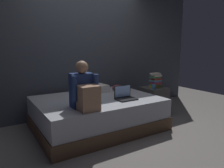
# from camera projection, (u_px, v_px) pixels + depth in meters

# --- Properties ---
(ground_plane) EXTENTS (8.00, 8.00, 0.00)m
(ground_plane) POSITION_uv_depth(u_px,v_px,m) (117.00, 130.00, 3.47)
(ground_plane) COLOR gray
(wall_back) EXTENTS (5.60, 0.10, 2.70)m
(wall_back) POSITION_uv_depth(u_px,v_px,m) (84.00, 47.00, 4.24)
(wall_back) COLOR #424751
(wall_back) RESTS_ON ground_plane
(bed) EXTENTS (2.00, 1.50, 0.51)m
(bed) POSITION_uv_depth(u_px,v_px,m) (97.00, 113.00, 3.57)
(bed) COLOR brown
(bed) RESTS_ON ground_plane
(nightstand) EXTENTS (0.44, 0.46, 0.56)m
(nightstand) POSITION_uv_depth(u_px,v_px,m) (154.00, 101.00, 4.26)
(nightstand) COLOR #474442
(nightstand) RESTS_ON ground_plane
(person_sitting) EXTENTS (0.39, 0.44, 0.66)m
(person_sitting) POSITION_uv_depth(u_px,v_px,m) (84.00, 91.00, 2.90)
(person_sitting) COLOR navy
(person_sitting) RESTS_ON bed
(laptop) EXTENTS (0.32, 0.23, 0.22)m
(laptop) POSITION_uv_depth(u_px,v_px,m) (125.00, 96.00, 3.43)
(laptop) COLOR black
(laptop) RESTS_ON bed
(pillow) EXTENTS (0.56, 0.36, 0.13)m
(pillow) POSITION_uv_depth(u_px,v_px,m) (92.00, 89.00, 3.96)
(pillow) COLOR silver
(pillow) RESTS_ON bed
(book_stack) EXTENTS (0.23, 0.17, 0.29)m
(book_stack) POSITION_uv_depth(u_px,v_px,m) (156.00, 81.00, 4.18)
(book_stack) COLOR gold
(book_stack) RESTS_ON nightstand
(mug) EXTENTS (0.08, 0.08, 0.09)m
(mug) POSITION_uv_depth(u_px,v_px,m) (154.00, 87.00, 4.03)
(mug) COLOR teal
(mug) RESTS_ON nightstand
(clothes_pile) EXTENTS (0.25, 0.18, 0.11)m
(clothes_pile) POSITION_uv_depth(u_px,v_px,m) (118.00, 88.00, 4.13)
(clothes_pile) COLOR #8E3D47
(clothes_pile) RESTS_ON bed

